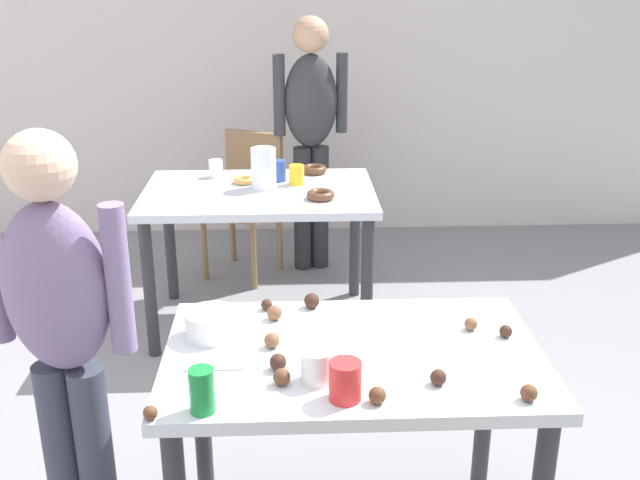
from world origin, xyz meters
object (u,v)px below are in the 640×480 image
Objects in this scene: dining_table_far at (259,208)px; soda_can at (202,391)px; dining_table_near at (353,383)px; person_girl_near at (62,329)px; pitcher_far at (264,168)px; person_adult_far at (311,123)px; chair_far_table at (247,195)px; mixing_bowl at (212,324)px.

soda_can is at bearing -92.18° from dining_table_far.
dining_table_near is at bearing 35.75° from soda_can.
person_girl_near reaches higher than dining_table_far.
pitcher_far is (0.53, 1.73, 0.01)m from person_girl_near.
chair_far_table is at bearing -175.40° from person_adult_far.
person_adult_far is at bearing 91.09° from dining_table_near.
dining_table_near is 0.72× the size of person_adult_far.
dining_table_near is 0.87m from person_girl_near.
dining_table_far is 0.21m from pitcher_far.
soda_can is (-0.37, -2.77, -0.12)m from person_adult_far.
person_girl_near is 0.92× the size of person_adult_far.
pitcher_far reaches higher than dining_table_far.
soda_can is at bearing -33.79° from person_girl_near.
pitcher_far is at bearing 47.20° from dining_table_far.
pitcher_far is at bearing 85.83° from mixing_bowl.
soda_can is at bearing -87.90° from mixing_bowl.
dining_table_far is 1.79m from person_girl_near.
soda_can is 0.58× the size of pitcher_far.
chair_far_table is 7.13× the size of soda_can.
pitcher_far is at bearing 100.28° from dining_table_near.
person_girl_near is 6.83× the size of pitcher_far.
pitcher_far reaches higher than mixing_bowl.
dining_table_far is (-0.34, 1.69, 0.01)m from dining_table_near.
soda_can is (0.43, -0.29, -0.04)m from person_girl_near.
chair_far_table is 2.34m from mixing_bowl.
pitcher_far is (-0.31, 1.72, 0.22)m from dining_table_near.
chair_far_table is (-0.44, 2.44, -0.14)m from dining_table_near.
person_adult_far is 7.42× the size of pitcher_far.
person_adult_far is 0.80m from pitcher_far.
dining_table_near is at bearing 0.74° from person_girl_near.
soda_can is at bearing -144.25° from dining_table_near.
dining_table_near is 0.79× the size of person_girl_near.
person_adult_far is 12.73× the size of soda_can.
dining_table_near is 1.76m from pitcher_far.
dining_table_far is 0.88m from person_adult_far.
dining_table_near is 9.22× the size of soda_can.
mixing_bowl reaches higher than dining_table_near.
person_adult_far is (-0.05, 2.47, 0.30)m from dining_table_near.
dining_table_far is 1.59m from mixing_bowl.
chair_far_table is 0.61× the size of person_girl_near.
mixing_bowl is 0.78× the size of pitcher_far.
chair_far_table reaches higher than mixing_bowl.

